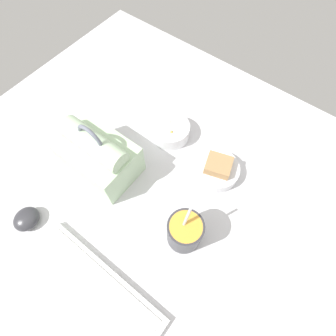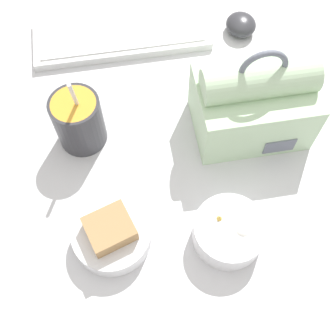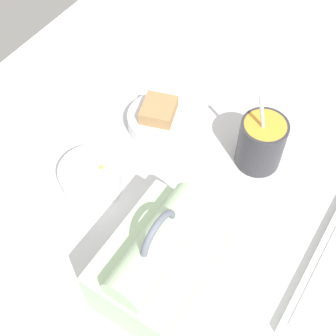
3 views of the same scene
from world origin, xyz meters
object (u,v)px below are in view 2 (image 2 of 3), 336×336
object	(u,v)px
keyboard	(121,34)
computer_mouse	(241,25)
soup_cup	(79,120)
lunch_bag	(253,102)
bento_bowl_snacks	(228,231)
bento_bowl_sandwich	(112,234)

from	to	relation	value
keyboard	computer_mouse	distance (cm)	26.40
keyboard	soup_cup	size ratio (longest dim) A/B	2.12
lunch_bag	soup_cup	bearing A→B (deg)	175.61
soup_cup	keyboard	bearing A→B (deg)	67.67
bento_bowl_snacks	keyboard	bearing A→B (deg)	104.15
computer_mouse	bento_bowl_snacks	bearing A→B (deg)	-106.76
soup_cup	bento_bowl_snacks	distance (cm)	33.06
soup_cup	bento_bowl_sandwich	bearing A→B (deg)	-80.85
lunch_bag	computer_mouse	xyz separation A→B (cm)	(4.78, 24.75, -5.37)
bento_bowl_sandwich	computer_mouse	xyz separation A→B (cm)	(33.02, 43.64, -0.61)
keyboard	soup_cup	bearing A→B (deg)	-112.33
bento_bowl_snacks	computer_mouse	bearing A→B (deg)	73.24
bento_bowl_sandwich	computer_mouse	world-z (taller)	bento_bowl_sandwich
soup_cup	bento_bowl_sandwich	world-z (taller)	soup_cup
bento_bowl_sandwich	computer_mouse	size ratio (longest dim) A/B	1.84
soup_cup	lunch_bag	bearing A→B (deg)	-4.39
keyboard	bento_bowl_sandwich	distance (cm)	46.61
bento_bowl_snacks	soup_cup	bearing A→B (deg)	133.09
keyboard	computer_mouse	world-z (taller)	computer_mouse
lunch_bag	bento_bowl_sandwich	size ratio (longest dim) A/B	1.59
soup_cup	bento_bowl_sandwich	size ratio (longest dim) A/B	1.38
lunch_bag	computer_mouse	bearing A→B (deg)	79.07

